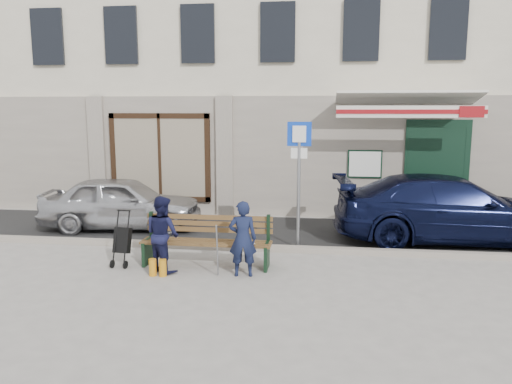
% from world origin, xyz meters
% --- Properties ---
extents(ground, '(80.00, 80.00, 0.00)m').
position_xyz_m(ground, '(0.00, 0.00, 0.00)').
color(ground, '#9E9991').
rests_on(ground, ground).
extents(asphalt_lane, '(60.00, 3.20, 0.01)m').
position_xyz_m(asphalt_lane, '(0.00, 3.10, 0.01)').
color(asphalt_lane, '#282828').
rests_on(asphalt_lane, ground).
extents(curb, '(60.00, 0.18, 0.12)m').
position_xyz_m(curb, '(0.00, 1.50, 0.06)').
color(curb, '#9E9384').
rests_on(curb, ground).
extents(building, '(20.00, 8.27, 10.00)m').
position_xyz_m(building, '(0.01, 8.45, 4.97)').
color(building, beige).
rests_on(building, ground).
extents(car_silver, '(3.92, 1.96, 1.28)m').
position_xyz_m(car_silver, '(-3.55, 2.97, 0.64)').
color(car_silver, '#BABABF').
rests_on(car_silver, ground).
extents(car_navy, '(5.12, 2.39, 1.45)m').
position_xyz_m(car_navy, '(3.97, 2.81, 0.72)').
color(car_navy, black).
rests_on(car_navy, ground).
extents(parking_sign, '(0.48, 0.08, 2.61)m').
position_xyz_m(parking_sign, '(0.73, 1.77, 1.74)').
color(parking_sign, gray).
rests_on(parking_sign, ground).
extents(bench, '(2.40, 1.17, 0.98)m').
position_xyz_m(bench, '(-0.93, 0.39, 0.46)').
color(bench, brown).
rests_on(bench, ground).
extents(man, '(0.52, 0.38, 1.32)m').
position_xyz_m(man, '(-0.13, -0.07, 0.66)').
color(man, '#141B39').
rests_on(man, ground).
extents(woman, '(0.84, 0.80, 1.36)m').
position_xyz_m(woman, '(-1.58, 0.01, 0.68)').
color(woman, '#121433').
rests_on(woman, ground).
extents(stroller, '(0.32, 0.44, 1.02)m').
position_xyz_m(stroller, '(-2.43, 0.24, 0.45)').
color(stroller, black).
rests_on(stroller, ground).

